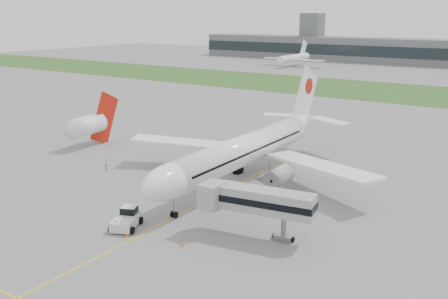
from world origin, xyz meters
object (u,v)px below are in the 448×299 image
Objects in this scene: pushback_tug at (127,219)px; jet_bridge at (254,200)px; ground_crew_near at (116,226)px; neighbor_aircraft at (89,125)px; airliner at (247,148)px.

pushback_tug is 17.58m from jet_bridge.
pushback_tug is at bearing -165.94° from jet_bridge.
ground_crew_near is (-15.61, -8.93, -4.11)m from jet_bridge.
neighbor_aircraft reaches higher than ground_crew_near.
airliner is at bearing 59.93° from pushback_tug.
neighbor_aircraft is at bearing -48.65° from ground_crew_near.
airliner is 39.91m from neighbor_aircraft.
pushback_tug is 0.39× the size of jet_bridge.
pushback_tug is at bearing -96.58° from ground_crew_near.
neighbor_aircraft reaches higher than pushback_tug.
pushback_tug is 45.17m from neighbor_aircraft.
neighbor_aircraft reaches higher than jet_bridge.
airliner is 22.82m from jet_bridge.
neighbor_aircraft is at bearing 179.45° from airliner.
neighbor_aircraft is (-36.61, 26.21, 3.60)m from pushback_tug.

